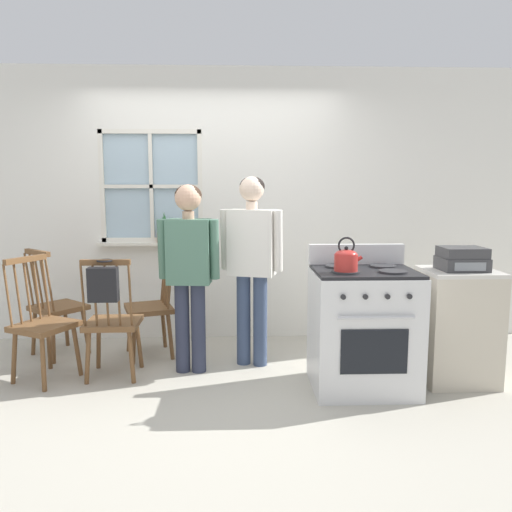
{
  "coord_description": "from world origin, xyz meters",
  "views": [
    {
      "loc": [
        0.25,
        -3.64,
        1.55
      ],
      "look_at": [
        0.39,
        0.25,
        1.0
      ],
      "focal_mm": 35.0,
      "sensor_mm": 36.0,
      "label": 1
    }
  ],
  "objects_px": {
    "chair_near_wall": "(43,325)",
    "person_teen_center": "(252,252)",
    "potted_plant": "(164,232)",
    "stove": "(363,328)",
    "handbag": "(103,284)",
    "person_elderly_left": "(189,259)",
    "chair_by_window": "(113,323)",
    "side_counter": "(457,326)",
    "stereo": "(462,259)",
    "chair_near_stove": "(151,308)",
    "kettle": "(346,259)",
    "chair_center_cluster": "(56,307)"
  },
  "relations": [
    {
      "from": "person_elderly_left",
      "to": "chair_near_wall",
      "type": "bearing_deg",
      "value": -168.84
    },
    {
      "from": "chair_by_window",
      "to": "person_teen_center",
      "type": "xyz_separation_m",
      "value": [
        1.13,
        0.25,
        0.54
      ]
    },
    {
      "from": "chair_by_window",
      "to": "chair_near_wall",
      "type": "height_order",
      "value": "same"
    },
    {
      "from": "chair_near_wall",
      "to": "stove",
      "type": "height_order",
      "value": "stove"
    },
    {
      "from": "chair_near_stove",
      "to": "chair_near_wall",
      "type": "bearing_deg",
      "value": -72.58
    },
    {
      "from": "side_counter",
      "to": "kettle",
      "type": "bearing_deg",
      "value": -165.57
    },
    {
      "from": "chair_near_stove",
      "to": "stereo",
      "type": "distance_m",
      "value": 2.68
    },
    {
      "from": "chair_near_wall",
      "to": "person_teen_center",
      "type": "relative_size",
      "value": 0.61
    },
    {
      "from": "stove",
      "to": "handbag",
      "type": "height_order",
      "value": "stove"
    },
    {
      "from": "chair_near_wall",
      "to": "person_elderly_left",
      "type": "height_order",
      "value": "person_elderly_left"
    },
    {
      "from": "person_elderly_left",
      "to": "stereo",
      "type": "distance_m",
      "value": 2.15
    },
    {
      "from": "chair_by_window",
      "to": "stove",
      "type": "distance_m",
      "value": 1.99
    },
    {
      "from": "kettle",
      "to": "potted_plant",
      "type": "xyz_separation_m",
      "value": [
        -1.51,
        1.42,
        0.07
      ]
    },
    {
      "from": "chair_near_stove",
      "to": "person_teen_center",
      "type": "xyz_separation_m",
      "value": [
        0.91,
        -0.27,
        0.54
      ]
    },
    {
      "from": "chair_near_stove",
      "to": "side_counter",
      "type": "xyz_separation_m",
      "value": [
        2.53,
        -0.7,
        0.0
      ]
    },
    {
      "from": "stove",
      "to": "side_counter",
      "type": "height_order",
      "value": "stove"
    },
    {
      "from": "chair_center_cluster",
      "to": "person_teen_center",
      "type": "xyz_separation_m",
      "value": [
        1.78,
        -0.31,
        0.54
      ]
    },
    {
      "from": "chair_center_cluster",
      "to": "potted_plant",
      "type": "distance_m",
      "value": 1.22
    },
    {
      "from": "chair_by_window",
      "to": "chair_near_wall",
      "type": "relative_size",
      "value": 1.0
    },
    {
      "from": "potted_plant",
      "to": "person_elderly_left",
      "type": "bearing_deg",
      "value": -69.92
    },
    {
      "from": "person_elderly_left",
      "to": "kettle",
      "type": "distance_m",
      "value": 1.29
    },
    {
      "from": "chair_by_window",
      "to": "person_elderly_left",
      "type": "xyz_separation_m",
      "value": [
        0.62,
        0.09,
        0.5
      ]
    },
    {
      "from": "chair_by_window",
      "to": "handbag",
      "type": "height_order",
      "value": "same"
    },
    {
      "from": "person_teen_center",
      "to": "side_counter",
      "type": "xyz_separation_m",
      "value": [
        1.62,
        -0.42,
        -0.54
      ]
    },
    {
      "from": "chair_by_window",
      "to": "chair_center_cluster",
      "type": "xyz_separation_m",
      "value": [
        -0.65,
        0.55,
        0.0
      ]
    },
    {
      "from": "person_elderly_left",
      "to": "person_teen_center",
      "type": "relative_size",
      "value": 0.96
    },
    {
      "from": "person_elderly_left",
      "to": "side_counter",
      "type": "height_order",
      "value": "person_elderly_left"
    },
    {
      "from": "person_elderly_left",
      "to": "stove",
      "type": "bearing_deg",
      "value": -11.17
    },
    {
      "from": "chair_center_cluster",
      "to": "stereo",
      "type": "bearing_deg",
      "value": -151.23
    },
    {
      "from": "chair_near_stove",
      "to": "potted_plant",
      "type": "bearing_deg",
      "value": 154.2
    },
    {
      "from": "side_counter",
      "to": "stereo",
      "type": "bearing_deg",
      "value": -90.0
    },
    {
      "from": "stove",
      "to": "side_counter",
      "type": "xyz_separation_m",
      "value": [
        0.78,
        0.11,
        -0.02
      ]
    },
    {
      "from": "chair_near_wall",
      "to": "potted_plant",
      "type": "distance_m",
      "value": 1.48
    },
    {
      "from": "potted_plant",
      "to": "chair_near_wall",
      "type": "bearing_deg",
      "value": -128.66
    },
    {
      "from": "chair_center_cluster",
      "to": "person_elderly_left",
      "type": "distance_m",
      "value": 1.43
    },
    {
      "from": "chair_near_wall",
      "to": "stereo",
      "type": "relative_size",
      "value": 2.92
    },
    {
      "from": "chair_center_cluster",
      "to": "handbag",
      "type": "bearing_deg",
      "value": 170.78
    },
    {
      "from": "chair_near_stove",
      "to": "handbag",
      "type": "relative_size",
      "value": 3.23
    },
    {
      "from": "chair_by_window",
      "to": "stereo",
      "type": "xyz_separation_m",
      "value": [
        2.75,
        -0.2,
        0.54
      ]
    },
    {
      "from": "chair_near_wall",
      "to": "handbag",
      "type": "bearing_deg",
      "value": -81.92
    },
    {
      "from": "chair_near_stove",
      "to": "person_elderly_left",
      "type": "height_order",
      "value": "person_elderly_left"
    },
    {
      "from": "person_teen_center",
      "to": "stereo",
      "type": "relative_size",
      "value": 4.79
    },
    {
      "from": "stereo",
      "to": "chair_by_window",
      "type": "bearing_deg",
      "value": 175.85
    },
    {
      "from": "person_elderly_left",
      "to": "kettle",
      "type": "relative_size",
      "value": 6.32
    },
    {
      "from": "chair_near_stove",
      "to": "side_counter",
      "type": "distance_m",
      "value": 2.62
    },
    {
      "from": "stereo",
      "to": "kettle",
      "type": "bearing_deg",
      "value": -166.75
    },
    {
      "from": "chair_by_window",
      "to": "potted_plant",
      "type": "bearing_deg",
      "value": -106.48
    },
    {
      "from": "chair_center_cluster",
      "to": "person_elderly_left",
      "type": "xyz_separation_m",
      "value": [
        1.26,
        -0.46,
        0.5
      ]
    },
    {
      "from": "chair_near_wall",
      "to": "stereo",
      "type": "bearing_deg",
      "value": -64.88
    },
    {
      "from": "person_elderly_left",
      "to": "stove",
      "type": "height_order",
      "value": "person_elderly_left"
    }
  ]
}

